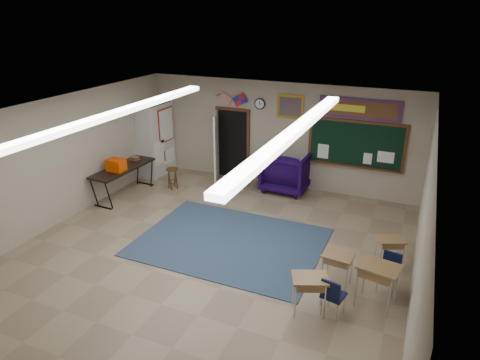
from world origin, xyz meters
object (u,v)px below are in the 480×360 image
at_px(wingback_armchair, 287,171).
at_px(student_desk_front_right, 390,251).
at_px(student_desk_front_left, 337,268).
at_px(wooden_stool, 173,178).
at_px(folding_table, 124,180).

relative_size(wingback_armchair, student_desk_front_right, 1.97).
distance_m(student_desk_front_left, student_desk_front_right, 1.34).
bearing_deg(wooden_stool, student_desk_front_left, -27.66).
height_order(student_desk_front_right, wooden_stool, student_desk_front_right).
relative_size(student_desk_front_left, wooden_stool, 1.09).
bearing_deg(student_desk_front_right, wooden_stool, 139.27).
bearing_deg(student_desk_front_left, wooden_stool, 158.43).
relative_size(student_desk_front_right, wooden_stool, 1.07).
xyz_separation_m(student_desk_front_left, student_desk_front_right, (0.83, 1.06, -0.01)).
relative_size(student_desk_front_left, folding_table, 0.32).
bearing_deg(folding_table, wooden_stool, 48.61).
xyz_separation_m(wingback_armchair, student_desk_front_right, (3.11, -2.93, -0.22)).
bearing_deg(wooden_stool, student_desk_front_right, -15.71).
bearing_deg(folding_table, wingback_armchair, 30.92).
height_order(wingback_armchair, wooden_stool, wingback_armchair).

